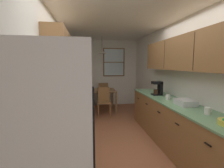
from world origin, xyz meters
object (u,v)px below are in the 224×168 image
Objects in this scene: microwave_over_range at (52,61)px; dining_chair_far at (103,93)px; refrigerator at (55,144)px; mug_spare at (207,111)px; dining_chair_near at (104,100)px; dish_rack at (185,102)px; dining_table at (102,93)px; mug_by_coffeemaker at (168,97)px; storage_canister at (67,103)px; trash_bin at (86,110)px; coffee_maker at (158,88)px; stove_range at (64,148)px.

dining_chair_far is (1.05, 4.08, -1.16)m from microwave_over_range.
mug_spare is (2.00, 0.56, 0.06)m from refrigerator.
dining_chair_near is at bearing 71.02° from microwave_over_range.
dish_rack is (1.19, -2.40, 0.45)m from dining_chair_near.
mug_spare reaches higher than dining_table.
mug_by_coffeemaker is 1.00m from mug_spare.
dining_table is at bearing 73.91° from storage_canister.
mug_by_coffeemaker is (1.09, -2.60, 0.34)m from dining_table.
dining_chair_near is at bearing -94.11° from dining_chair_far.
dining_chair_near is at bearing 119.55° from mug_by_coffeemaker.
storage_canister is (-0.30, -2.06, 0.70)m from trash_bin.
microwave_over_range is (-0.14, 0.72, 0.76)m from refrigerator.
dining_chair_near is 1.31m from dining_chair_far.
microwave_over_range reaches higher than dining_chair_far.
refrigerator is at bearing -151.22° from dish_rack.
dining_chair_far is 4.40m from mug_spare.
refrigerator is 1.06m from microwave_over_range.
microwave_over_range is 1.92× the size of coffee_maker.
mug_spare is (0.06, -1.51, -0.11)m from coffee_maker.
microwave_over_range is at bearing -104.40° from dining_chair_far.
coffee_maker is (2.08, 1.35, -0.59)m from microwave_over_range.
dining_chair_far reaches higher than dining_table.
storage_canister is 1.54× the size of mug_spare.
stove_range is at bearing -102.90° from dining_chair_far.
storage_canister is at bearing -168.95° from mug_by_coffeemaker.
dining_table is at bearing 88.97° from dining_chair_near.
stove_range reaches higher than dish_rack.
refrigerator reaches higher than storage_canister.
dining_chair_near is 5.02× the size of storage_canister.
coffee_maker is (1.97, 0.90, 0.08)m from storage_canister.
mug_spare reaches higher than trash_bin.
stove_range is 3.24× the size of dish_rack.
microwave_over_range reaches higher than dining_table.
coffee_maker reaches higher than mug_spare.
storage_canister is at bearing -106.09° from dining_table.
coffee_maker is (1.67, -1.16, 0.78)m from trash_bin.
stove_range reaches higher than trash_bin.
coffee_maker is 1.52m from mug_spare.
dining_table is at bearing 78.72° from refrigerator.
trash_bin is 1.69× the size of dish_rack.
mug_by_coffeemaker is at bearing 11.05° from storage_canister.
dining_chair_near is 7.12× the size of mug_by_coffeemaker.
refrigerator is 2.47m from mug_by_coffeemaker.
microwave_over_range reaches higher than dish_rack.
stove_range reaches higher than dining_chair_near.
mug_by_coffeemaker is at bearing 94.55° from mug_spare.
microwave_over_range is 0.69× the size of dining_table.
coffee_maker is (1.03, -2.73, 0.57)m from dining_chair_far.
refrigerator is 0.84m from stove_range.
refrigerator is 4.24m from dining_table.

